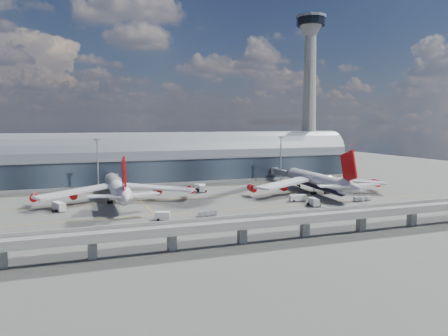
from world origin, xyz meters
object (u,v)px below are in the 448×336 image
object	(u,v)px
cargo_train_0	(207,214)
service_truck_2	(298,198)
airliner_left	(117,188)
airliner_right	(318,181)
control_tower	(309,94)
floodlight_mast_left	(98,163)
floodlight_mast_right	(281,158)
service_truck_3	(314,202)
cargo_train_1	(359,210)
cargo_train_2	(362,199)
service_truck_4	(202,188)
service_truck_0	(59,206)
service_truck_5	(200,187)
service_truck_1	(162,216)

from	to	relation	value
cargo_train_0	service_truck_2	bearing A→B (deg)	-59.70
airliner_left	airliner_right	world-z (taller)	airliner_right
control_tower	floodlight_mast_left	bearing A→B (deg)	-168.28
floodlight_mast_right	service_truck_3	xyz separation A→B (m)	(-21.79, -69.69, -12.02)
airliner_left	cargo_train_1	distance (m)	97.73
airliner_left	cargo_train_2	xyz separation A→B (m)	(98.38, -33.47, -5.28)
service_truck_4	cargo_train_2	size ratio (longest dim) A/B	0.75
service_truck_0	airliner_right	bearing A→B (deg)	-19.86
cargo_train_0	control_tower	bearing A→B (deg)	-33.02
floodlight_mast_left	service_truck_4	bearing A→B (deg)	-23.34
floodlight_mast_right	service_truck_2	size ratio (longest dim) A/B	3.38
cargo_train_2	service_truck_0	bearing A→B (deg)	71.32
control_tower	service_truck_2	size ratio (longest dim) A/B	13.56
service_truck_5	service_truck_2	bearing A→B (deg)	-118.50
service_truck_3	cargo_train_1	distance (m)	19.51
airliner_right	service_truck_0	xyz separation A→B (m)	(-114.97, -0.98, -4.17)
service_truck_4	service_truck_5	world-z (taller)	service_truck_4
service_truck_3	service_truck_4	size ratio (longest dim) A/B	1.12
service_truck_3	floodlight_mast_left	bearing A→B (deg)	148.69
floodlight_mast_left	cargo_train_1	world-z (taller)	floodlight_mast_left
floodlight_mast_left	airliner_left	xyz separation A→B (m)	(5.01, -34.24, -7.42)
service_truck_0	cargo_train_2	bearing A→B (deg)	-31.14
cargo_train_0	floodlight_mast_right	bearing A→B (deg)	-30.42
floodlight_mast_left	service_truck_4	xyz separation A→B (m)	(46.71, -20.16, -11.96)
service_truck_1	service_truck_2	size ratio (longest dim) A/B	0.73
service_truck_4	service_truck_0	bearing A→B (deg)	-145.65
airliner_right	service_truck_2	bearing A→B (deg)	-137.42
floodlight_mast_left	service_truck_1	xyz separation A→B (m)	(15.45, -73.93, -12.15)
floodlight_mast_right	cargo_train_1	bearing A→B (deg)	-98.45
control_tower	airliner_right	world-z (taller)	control_tower
service_truck_2	cargo_train_2	bearing A→B (deg)	-107.02
control_tower	cargo_train_0	world-z (taller)	control_tower
service_truck_0	service_truck_5	bearing A→B (deg)	6.19
cargo_train_2	floodlight_mast_right	bearing A→B (deg)	-5.02
airliner_right	service_truck_1	distance (m)	87.07
service_truck_3	cargo_train_0	world-z (taller)	service_truck_3
service_truck_5	airliner_right	bearing A→B (deg)	-93.85
floodlight_mast_right	cargo_train_0	world-z (taller)	floodlight_mast_right
service_truck_1	cargo_train_1	xyz separation A→B (m)	(71.60, -13.14, -0.55)
control_tower	cargo_train_0	bearing A→B (deg)	-135.55
floodlight_mast_left	service_truck_5	xyz separation A→B (m)	(48.19, -11.49, -12.31)
airliner_right	service_truck_5	world-z (taller)	airliner_right
cargo_train_1	floodlight_mast_left	bearing A→B (deg)	29.29
airliner_right	service_truck_1	world-z (taller)	airliner_right
control_tower	floodlight_mast_right	bearing A→B (deg)	-141.34
service_truck_1	service_truck_5	xyz separation A→B (m)	(32.74, 62.43, -0.16)
airliner_left	service_truck_4	bearing A→B (deg)	20.00
control_tower	service_truck_0	bearing A→B (deg)	-154.63
floodlight_mast_right	service_truck_5	distance (m)	54.47
floodlight_mast_left	service_truck_0	xyz separation A→B (m)	(-18.02, -44.56, -11.91)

